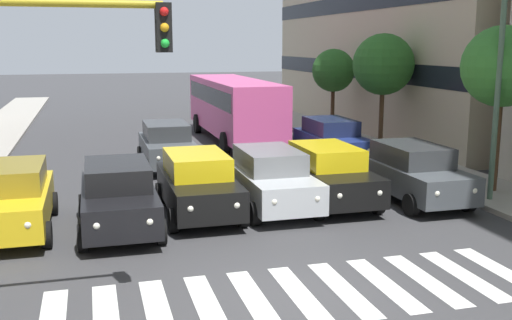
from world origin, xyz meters
TOP-DOWN VIEW (x-y plane):
  - ground_plane at (0.00, 0.00)m, footprint 180.00×180.00m
  - crosswalk_markings at (0.00, 0.00)m, footprint 9.45×2.80m
  - car_0 at (-5.65, -5.67)m, footprint 2.02×4.44m
  - car_1 at (-3.06, -6.14)m, footprint 2.02×4.44m
  - car_2 at (-1.23, -6.01)m, footprint 2.02×4.44m
  - car_3 at (0.90, -5.94)m, footprint 2.02×4.44m
  - car_4 at (3.10, -5.11)m, footprint 2.02×4.44m
  - car_5 at (5.71, -5.58)m, footprint 2.02×4.44m
  - car_row2_0 at (0.91, -12.69)m, footprint 2.02×4.44m
  - car_row2_1 at (-5.68, -12.16)m, footprint 2.02×4.44m
  - bus_behind_traffic at (-3.06, -18.34)m, footprint 2.78×10.50m
  - street_lamp_left at (-7.25, -4.72)m, footprint 2.75×0.28m
  - street_tree_1 at (-8.47, -5.62)m, footprint 2.48×2.48m
  - street_tree_2 at (-8.50, -13.43)m, footprint 2.63×2.63m
  - street_tree_3 at (-8.33, -18.48)m, footprint 2.17×2.17m

SIDE VIEW (x-z plane):
  - ground_plane at x=0.00m, z-range 0.00..0.00m
  - crosswalk_markings at x=0.00m, z-range 0.00..0.01m
  - car_0 at x=-5.65m, z-range 0.03..1.75m
  - car_1 at x=-3.06m, z-range 0.03..1.75m
  - car_2 at x=-1.23m, z-range 0.03..1.75m
  - car_3 at x=0.90m, z-range 0.03..1.75m
  - car_4 at x=3.10m, z-range 0.03..1.75m
  - car_5 at x=5.71m, z-range 0.03..1.75m
  - car_row2_0 at x=0.91m, z-range 0.03..1.75m
  - car_row2_1 at x=-5.68m, z-range 0.03..1.75m
  - bus_behind_traffic at x=-3.06m, z-range 0.36..3.36m
  - street_tree_3 at x=-8.33m, z-range 1.20..5.51m
  - street_tree_2 at x=-8.50m, z-range 1.32..6.32m
  - street_tree_1 at x=-8.47m, z-range 1.45..6.57m
  - street_lamp_left at x=-7.25m, z-range 0.93..8.06m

